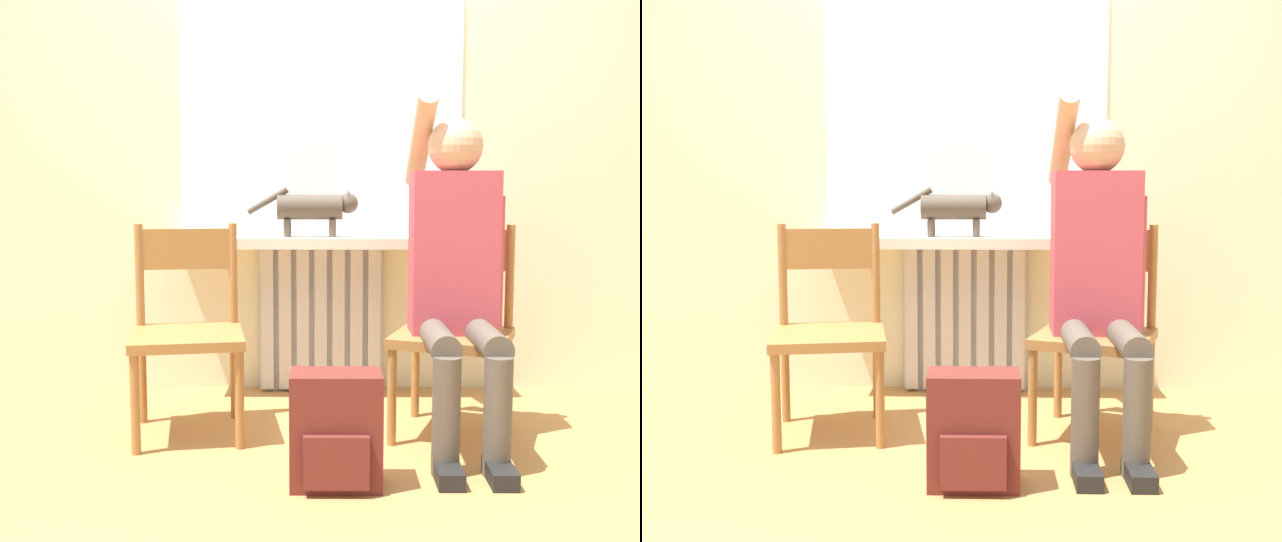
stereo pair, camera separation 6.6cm
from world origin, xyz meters
TOP-DOWN VIEW (x-y plane):
  - ground_plane at (0.00, 0.00)m, footprint 12.00×12.00m
  - wall_with_window at (0.00, 1.23)m, footprint 7.00×0.06m
  - radiator at (-0.00, 1.15)m, footprint 0.61×0.08m
  - windowsill at (0.00, 1.05)m, footprint 1.43×0.30m
  - window_glass at (0.00, 1.20)m, footprint 1.37×0.01m
  - chair_left at (-0.54, 0.51)m, footprint 0.51×0.51m
  - chair_right at (0.55, 0.51)m, footprint 0.57×0.57m
  - person at (0.54, 0.41)m, footprint 0.36×0.99m
  - cat at (-0.03, 1.03)m, footprint 0.53×0.12m
  - backpack at (0.06, -0.06)m, footprint 0.31×0.20m

SIDE VIEW (x-z plane):
  - ground_plane at x=0.00m, z-range 0.00..0.00m
  - backpack at x=0.06m, z-range 0.00..0.39m
  - radiator at x=0.00m, z-range 0.00..0.72m
  - chair_left at x=-0.54m, z-range 0.01..0.86m
  - chair_right at x=0.55m, z-range 0.01..0.86m
  - person at x=0.54m, z-range 0.01..1.40m
  - windowsill at x=0.00m, z-range 0.72..0.77m
  - cat at x=-0.03m, z-range 0.80..1.03m
  - window_glass at x=0.00m, z-range 0.77..1.91m
  - wall_with_window at x=0.00m, z-range 0.00..2.70m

